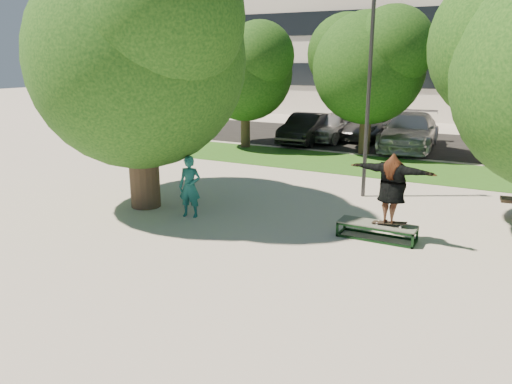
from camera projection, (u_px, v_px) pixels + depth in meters
The scene contains 16 objects.
ground at pixel (259, 241), 11.60m from camera, with size 120.00×120.00×0.00m, color #AFAAA1.
grass_strip at pixel (396, 168), 19.25m from camera, with size 30.00×4.00×0.02m, color #274E16.
asphalt_strip at pixel (405, 142), 25.25m from camera, with size 40.00×8.00×0.01m, color black.
tree_left at pixel (137, 47), 13.34m from camera, with size 6.96×5.95×7.12m.
bg_tree_left at pixel (244, 67), 23.06m from camera, with size 5.28×4.51×5.77m.
bg_tree_mid at pixel (368, 61), 21.36m from camera, with size 5.76×4.92×6.24m.
bg_tree_right at pixel (509, 76), 18.56m from camera, with size 5.04×4.31×5.43m.
lamppost at pixel (369, 93), 14.60m from camera, with size 0.25×0.15×6.11m.
office_building at pixel (432, 5), 37.72m from camera, with size 30.00×14.12×16.00m.
grind_box at pixel (377, 231), 11.73m from camera, with size 1.80×0.60×0.38m.
skater_rig at pixel (392, 188), 11.32m from camera, with size 2.05×0.81×1.70m.
bystander at pixel (190, 187), 13.24m from camera, with size 0.60×0.39×1.65m, color #175A56.
car_silver_a at pixel (332, 126), 25.64m from camera, with size 1.75×4.35×1.48m, color #ACACB1.
car_dark at pixel (306, 128), 24.93m from camera, with size 1.55×4.45×1.47m, color black.
car_grey at pixel (369, 126), 26.27m from camera, with size 2.29×4.96×1.38m, color #56555A.
car_silver_b at pixel (410, 131), 23.30m from camera, with size 2.32×5.70×1.65m, color #B6B6BB.
Camera 1 is at (5.05, -9.67, 4.12)m, focal length 35.00 mm.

